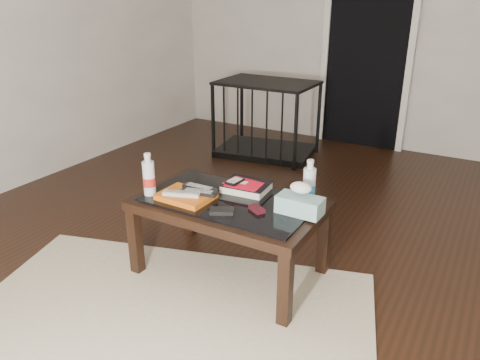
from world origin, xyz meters
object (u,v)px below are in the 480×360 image
(textbook, at_px, (246,187))
(coffee_table, at_px, (229,210))
(tissue_box, at_px, (300,205))
(water_bottle_left, at_px, (149,174))
(pet_crate, at_px, (266,131))
(water_bottle_right, at_px, (309,181))

(textbook, bearing_deg, coffee_table, -102.89)
(textbook, distance_m, tissue_box, 0.39)
(coffee_table, bearing_deg, water_bottle_left, -159.00)
(pet_crate, distance_m, water_bottle_left, 2.20)
(water_bottle_left, bearing_deg, textbook, 35.22)
(coffee_table, distance_m, water_bottle_right, 0.46)
(textbook, bearing_deg, water_bottle_left, -149.03)
(coffee_table, distance_m, water_bottle_left, 0.48)
(water_bottle_right, bearing_deg, textbook, -175.74)
(water_bottle_right, bearing_deg, tissue_box, -85.29)
(water_bottle_left, distance_m, tissue_box, 0.83)
(water_bottle_left, bearing_deg, pet_crate, 99.58)
(pet_crate, xyz_separation_m, tissue_box, (1.17, -1.96, 0.28))
(pet_crate, height_order, water_bottle_left, pet_crate)
(coffee_table, bearing_deg, tissue_box, 4.44)
(water_bottle_left, bearing_deg, water_bottle_right, 22.79)
(pet_crate, bearing_deg, water_bottle_left, -89.46)
(coffee_table, xyz_separation_m, water_bottle_left, (-0.41, -0.16, 0.18))
(coffee_table, height_order, tissue_box, tissue_box)
(coffee_table, height_order, pet_crate, pet_crate)
(coffee_table, xyz_separation_m, pet_crate, (-0.78, 1.99, -0.17))
(coffee_table, relative_size, water_bottle_right, 4.20)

